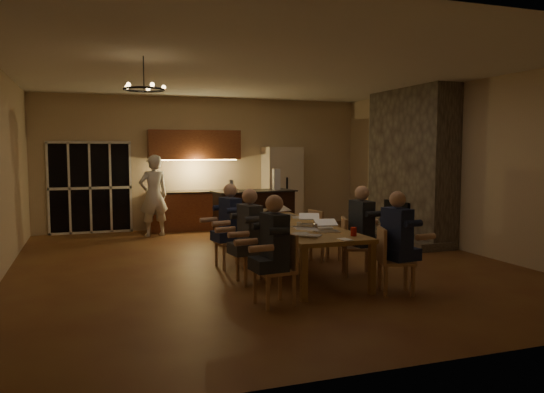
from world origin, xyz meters
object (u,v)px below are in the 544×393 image
(person_left_mid, at_px, (250,237))
(bar_island, at_px, (254,216))
(refrigerator, at_px, (282,187))
(laptop_f, at_px, (286,210))
(chair_right_near, at_px, (396,261))
(person_left_far, at_px, (230,226))
(laptop_b, at_px, (328,224))
(laptop_c, at_px, (275,218))
(standing_person, at_px, (154,196))
(can_silver, at_px, (315,228))
(person_right_mid, at_px, (361,231))
(chair_left_near, at_px, (274,270))
(chair_left_far, at_px, (230,241))
(dining_table, at_px, (294,248))
(bar_bottle, at_px, (232,186))
(chandelier, at_px, (144,89))
(plate_far, at_px, (300,217))
(chair_left_mid, at_px, (253,253))
(person_right_near, at_px, (397,242))
(can_cola, at_px, (257,211))
(mug_mid, at_px, (289,217))
(plate_near, at_px, (325,228))
(plate_left, at_px, (300,234))
(redcup_near, at_px, (354,232))
(chair_right_mid, at_px, (357,247))
(laptop_a, at_px, (309,228))
(redcup_mid, at_px, (262,219))
(mug_back, at_px, (256,216))
(laptop_d, at_px, (309,218))
(laptop_e, at_px, (257,210))

(person_left_mid, bearing_deg, bar_island, 153.86)
(refrigerator, bearing_deg, laptop_f, -109.44)
(chair_right_near, distance_m, person_left_far, 2.83)
(laptop_b, bearing_deg, laptop_c, 128.53)
(standing_person, distance_m, can_silver, 5.35)
(refrigerator, relative_size, person_right_mid, 1.45)
(person_left_mid, bearing_deg, chair_left_near, -8.46)
(chair_left_far, bearing_deg, dining_table, 47.06)
(chair_left_near, bearing_deg, bar_bottle, 163.67)
(chandelier, bearing_deg, chair_right_near, -25.32)
(dining_table, height_order, plate_far, plate_far)
(refrigerator, xyz_separation_m, person_left_far, (-2.47, -4.25, -0.31))
(chair_left_mid, bearing_deg, person_right_near, 52.41)
(bar_island, height_order, chair_left_mid, bar_island)
(refrigerator, relative_size, can_cola, 16.67)
(mug_mid, bearing_deg, plate_far, 31.82)
(plate_near, distance_m, plate_left, 0.71)
(person_right_mid, relative_size, bar_bottle, 5.75)
(laptop_b, height_order, laptop_f, same)
(person_right_mid, xyz_separation_m, redcup_near, (-0.53, -0.74, 0.12))
(chair_right_mid, distance_m, can_cola, 2.24)
(bar_island, relative_size, person_left_far, 1.25)
(person_right_near, height_order, mug_mid, person_right_near)
(refrigerator, height_order, redcup_near, refrigerator)
(chandelier, xyz_separation_m, laptop_a, (2.07, -0.92, -1.89))
(refrigerator, height_order, person_right_near, refrigerator)
(chair_right_mid, relative_size, standing_person, 0.49)
(refrigerator, bearing_deg, dining_table, -108.21)
(chair_right_mid, height_order, redcup_mid, chair_right_mid)
(laptop_a, xyz_separation_m, can_silver, (0.23, 0.31, -0.05))
(mug_back, relative_size, redcup_near, 0.83)
(person_left_far, distance_m, chandelier, 2.62)
(laptop_f, bearing_deg, laptop_d, -117.67)
(chair_right_near, height_order, laptop_f, laptop_f)
(redcup_near, bearing_deg, chandelier, 157.16)
(person_left_mid, bearing_deg, laptop_b, 66.71)
(person_right_near, bearing_deg, can_silver, 36.48)
(person_left_mid, relative_size, mug_back, 13.80)
(can_silver, bearing_deg, chandelier, 165.13)
(person_right_near, height_order, redcup_near, person_right_near)
(person_left_far, distance_m, laptop_e, 0.84)
(dining_table, bearing_deg, person_right_near, -62.58)
(chair_right_mid, xyz_separation_m, person_left_far, (-1.69, 1.16, 0.24))
(mug_back, bearing_deg, plate_near, -63.96)
(dining_table, xyz_separation_m, person_right_near, (0.84, -1.61, 0.31))
(chair_left_near, height_order, chair_left_far, same)
(laptop_c, relative_size, mug_back, 3.20)
(chair_left_far, bearing_deg, laptop_d, 50.17)
(chair_left_mid, distance_m, can_cola, 2.04)
(laptop_d, xyz_separation_m, can_silver, (-0.21, -0.69, -0.05))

